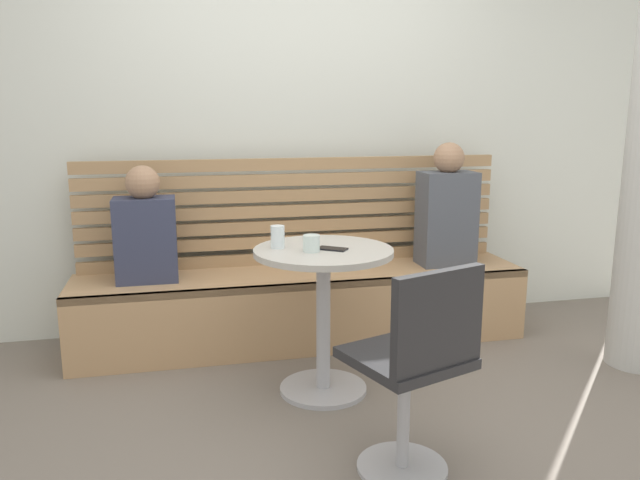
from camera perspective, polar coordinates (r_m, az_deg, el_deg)
The scene contains 11 objects.
ground at distance 2.80m, azimuth 3.55°, elevation -17.97°, with size 8.00×8.00×0.00m, color #70665B.
back_wall at distance 4.03m, azimuth -2.91°, elevation 12.63°, with size 5.20×0.10×2.90m, color silver.
booth_bench at distance 3.78m, azimuth -1.55°, elevation -6.21°, with size 2.70×0.52×0.44m.
booth_backrest at distance 3.88m, azimuth -2.30°, elevation 2.72°, with size 2.65×0.04×0.67m.
cafe_table at distance 3.04m, azimuth 0.31°, elevation -4.88°, with size 0.68×0.68×0.74m.
white_chair at distance 2.38m, azimuth 8.89°, elevation -11.29°, with size 0.51×0.51×0.85m.
person_adult at distance 3.93m, azimuth 11.62°, elevation 2.68°, with size 0.34×0.22×0.77m.
person_child_left at distance 3.62m, azimuth -15.82°, elevation 0.85°, with size 0.34×0.22×0.66m.
cup_glass_short at distance 2.91m, azimuth -0.80°, elevation -0.31°, with size 0.08×0.08×0.08m, color silver.
cup_water_clear at distance 2.99m, azimuth -3.93°, elevation 0.29°, with size 0.07×0.07×0.11m, color white.
phone_on_table at distance 2.96m, azimuth 1.13°, elevation -0.81°, with size 0.07×0.14×0.01m, color black.
Camera 1 is at (-0.70, -2.33, 1.39)m, focal length 34.65 mm.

